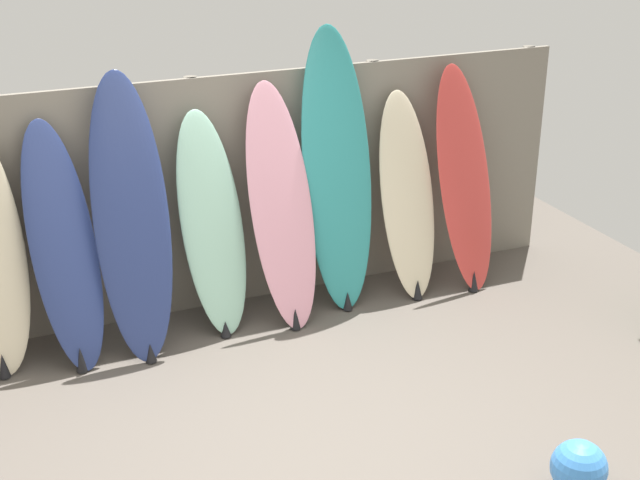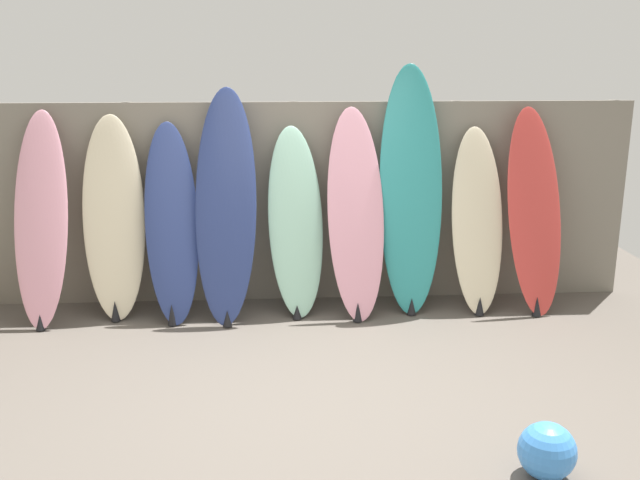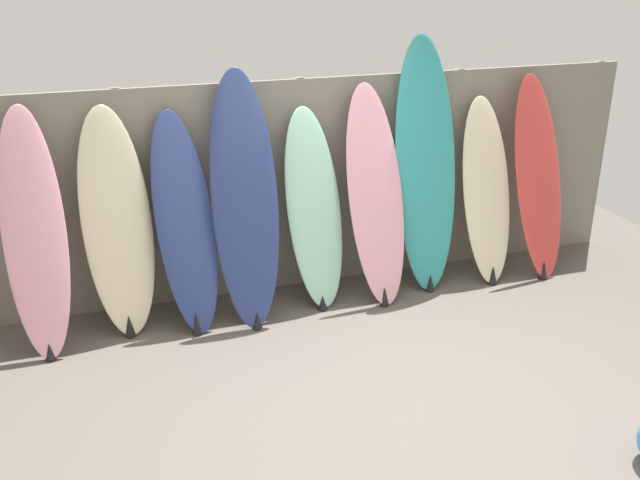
% 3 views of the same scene
% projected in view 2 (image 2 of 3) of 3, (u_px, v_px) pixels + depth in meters
% --- Properties ---
extents(ground, '(7.68, 7.68, 0.00)m').
position_uv_depth(ground, '(304.00, 399.00, 4.72)').
color(ground, '#5B544C').
extents(fence_back, '(6.08, 0.11, 1.80)m').
position_uv_depth(fence_back, '(294.00, 203.00, 6.42)').
color(fence_back, gray).
rests_on(fence_back, ground).
extents(surfboard_pink_0, '(0.44, 0.67, 1.76)m').
position_uv_depth(surfboard_pink_0, '(41.00, 220.00, 5.90)').
color(surfboard_pink_0, pink).
rests_on(surfboard_pink_0, ground).
extents(surfboard_cream_1, '(0.56, 0.54, 1.72)m').
position_uv_depth(surfboard_cream_1, '(114.00, 219.00, 6.04)').
color(surfboard_cream_1, beige).
rests_on(surfboard_cream_1, ground).
extents(surfboard_navy_2, '(0.52, 0.68, 1.66)m').
position_uv_depth(surfboard_navy_2, '(172.00, 225.00, 6.00)').
color(surfboard_navy_2, navy).
rests_on(surfboard_navy_2, ground).
extents(surfboard_navy_3, '(0.55, 0.68, 1.95)m').
position_uv_depth(surfboard_navy_3, '(226.00, 207.00, 5.95)').
color(surfboard_navy_3, navy).
rests_on(surfboard_navy_3, ground).
extents(surfboard_seafoam_4, '(0.54, 0.58, 1.62)m').
position_uv_depth(surfboard_seafoam_4, '(296.00, 223.00, 6.11)').
color(surfboard_seafoam_4, '#9ED6BC').
rests_on(surfboard_seafoam_4, ground).
extents(surfboard_pink_5, '(0.53, 0.63, 1.77)m').
position_uv_depth(surfboard_pink_5, '(356.00, 216.00, 6.06)').
color(surfboard_pink_5, pink).
rests_on(surfboard_pink_5, ground).
extents(surfboard_teal_6, '(0.55, 0.52, 2.13)m').
position_uv_depth(surfboard_teal_6, '(411.00, 191.00, 6.14)').
color(surfboard_teal_6, teal).
rests_on(surfboard_teal_6, ground).
extents(surfboard_cream_7, '(0.45, 0.55, 1.60)m').
position_uv_depth(surfboard_cream_7, '(477.00, 222.00, 6.21)').
color(surfboard_cream_7, beige).
rests_on(surfboard_cream_7, ground).
extents(surfboard_red_8, '(0.56, 0.62, 1.77)m').
position_uv_depth(surfboard_red_8, '(534.00, 213.00, 6.17)').
color(surfboard_red_8, '#D13D38').
rests_on(surfboard_red_8, ground).
extents(beach_ball, '(0.31, 0.31, 0.31)m').
position_uv_depth(beach_ball, '(547.00, 451.00, 3.81)').
color(beach_ball, '#3F8CE5').
rests_on(beach_ball, ground).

